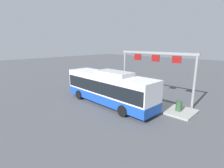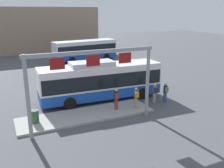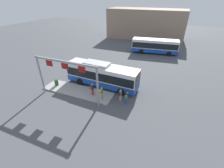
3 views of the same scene
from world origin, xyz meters
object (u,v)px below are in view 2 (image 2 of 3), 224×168
object	(u,v)px
bus_background_left	(85,49)
person_waiting_far	(116,99)
person_boarding	(165,92)
person_waiting_mid	(136,97)
trash_bin	(35,116)
bus_main	(101,80)
person_waiting_near	(155,93)

from	to	relation	value
bus_background_left	person_waiting_far	distance (m)	21.05
bus_background_left	person_boarding	size ratio (longest dim) A/B	6.07
person_boarding	person_waiting_mid	distance (m)	3.20
person_waiting_mid	trash_bin	distance (m)	7.61
person_boarding	person_waiting_far	bearing A→B (deg)	106.38
bus_main	person_waiting_mid	size ratio (longest dim) A/B	6.37
bus_main	person_boarding	distance (m)	5.61
person_boarding	person_waiting_near	size ratio (longest dim) A/B	1.00
bus_background_left	person_waiting_near	bearing A→B (deg)	-99.93
bus_background_left	person_boarding	xyz separation A→B (m)	(0.13, -20.45, -0.89)
bus_background_left	trash_bin	size ratio (longest dim) A/B	11.27
person_boarding	person_waiting_near	bearing A→B (deg)	92.14
person_boarding	trash_bin	distance (m)	10.74
person_boarding	person_waiting_near	xyz separation A→B (m)	(-0.94, 0.22, 0.00)
person_waiting_far	trash_bin	bearing A→B (deg)	103.69
bus_main	person_waiting_near	size ratio (longest dim) A/B	6.37
person_waiting_near	person_waiting_mid	size ratio (longest dim) A/B	1.00
bus_main	trash_bin	size ratio (longest dim) A/B	11.82
person_waiting_far	trash_bin	distance (m)	6.08
bus_main	bus_background_left	xyz separation A→B (m)	(4.58, 17.56, -0.03)
person_boarding	trash_bin	xyz separation A→B (m)	(-10.73, 0.12, -0.28)
bus_main	person_waiting_near	world-z (taller)	bus_main
person_waiting_far	bus_main	bearing A→B (deg)	16.43
bus_main	person_waiting_far	distance (m)	3.08
person_waiting_near	trash_bin	world-z (taller)	person_waiting_near
trash_bin	person_waiting_far	bearing A→B (deg)	-1.95
person_waiting_mid	trash_bin	xyz separation A→B (m)	(-7.58, 0.61, -0.44)
bus_background_left	person_waiting_mid	world-z (taller)	bus_background_left
person_waiting_near	trash_bin	size ratio (longest dim) A/B	1.86
person_boarding	person_waiting_mid	xyz separation A→B (m)	(-3.16, -0.50, 0.16)
bus_background_left	trash_bin	bearing A→B (deg)	-125.18
person_boarding	bus_background_left	bearing A→B (deg)	15.64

